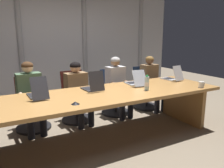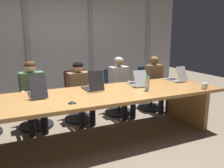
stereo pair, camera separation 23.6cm
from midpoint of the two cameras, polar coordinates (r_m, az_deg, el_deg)
ground_plane at (r=3.66m, az=-1.65°, el=-13.91°), size 12.62×12.62×0.00m
conference_table at (r=3.43m, az=-1.71°, el=-4.73°), size 4.03×1.15×0.75m
curtain_backdrop at (r=5.46m, az=-11.45°, el=11.44°), size 6.31×0.17×3.11m
laptop_left_mid at (r=3.37m, az=-16.52°, el=-1.95°), size 0.24×0.49×0.31m
laptop_center at (r=3.59m, az=-2.95°, el=-0.57°), size 0.26×0.41×0.32m
laptop_right_mid at (r=3.97m, az=8.01°, el=0.48°), size 0.29×0.48×0.28m
laptop_right_end at (r=4.51m, az=17.35°, el=1.48°), size 0.26×0.44×0.29m
office_chair_left_mid at (r=4.25m, az=-17.43°, el=-5.68°), size 0.60×0.60×0.91m
office_chair_center at (r=4.41m, az=-6.87°, el=-4.38°), size 0.60×0.60×0.94m
office_chair_right_mid at (r=4.73m, az=2.94°, el=-3.26°), size 0.60×0.60×0.92m
office_chair_right_end at (r=5.14m, az=10.98°, el=-2.19°), size 0.60×0.60×0.92m
person_left_mid at (r=4.01m, az=-17.75°, el=-1.86°), size 0.42×0.56×1.19m
person_center at (r=4.19m, az=-6.40°, el=-1.07°), size 0.44×0.57×1.14m
person_right_mid at (r=4.51m, az=3.76°, el=0.24°), size 0.41×0.57×1.19m
person_right_end at (r=4.97m, az=12.51°, el=0.89°), size 0.40×0.57×1.17m
water_bottle_primary at (r=3.59m, az=10.75°, el=0.02°), size 0.07×0.07×0.24m
coffee_mug_near at (r=4.00m, az=23.92°, el=-0.47°), size 0.14×0.09×0.10m
conference_mic_left_side at (r=2.93m, az=-7.83°, el=-4.59°), size 0.11×0.11×0.03m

